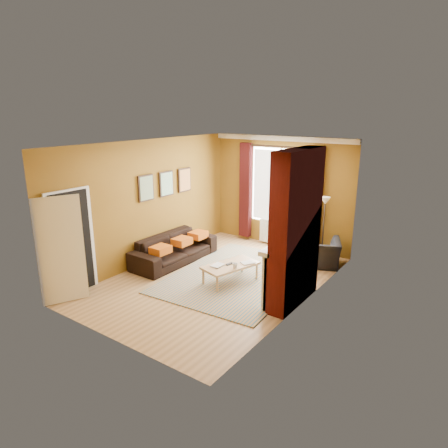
{
  "coord_description": "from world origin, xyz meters",
  "views": [
    {
      "loc": [
        4.56,
        -6.2,
        3.43
      ],
      "look_at": [
        0.0,
        0.25,
        1.15
      ],
      "focal_mm": 32.0,
      "sensor_mm": 36.0,
      "label": 1
    }
  ],
  "objects": [
    {
      "name": "wicker_stool",
      "position": [
        0.28,
        2.31,
        0.21
      ],
      "size": [
        0.37,
        0.37,
        0.42
      ],
      "rotation": [
        0.0,
        0.0,
        -0.11
      ],
      "color": "#A78448",
      "rests_on": "ground"
    },
    {
      "name": "book_a",
      "position": [
        0.02,
        -0.15,
        0.4
      ],
      "size": [
        0.2,
        0.27,
        0.03
      ],
      "primitive_type": "imported",
      "rotation": [
        0.0,
        0.0,
        0.01
      ],
      "color": "#999999",
      "rests_on": "coffee_table"
    },
    {
      "name": "sofa",
      "position": [
        -1.42,
        0.26,
        0.32
      ],
      "size": [
        0.87,
        2.19,
        0.64
      ],
      "primitive_type": "imported",
      "rotation": [
        0.0,
        0.0,
        1.56
      ],
      "color": "black",
      "rests_on": "ground"
    },
    {
      "name": "tv_remote",
      "position": [
        0.28,
        0.06,
        0.4
      ],
      "size": [
        0.09,
        0.18,
        0.02
      ],
      "rotation": [
        0.0,
        0.0,
        -0.2
      ],
      "color": "#242426",
      "rests_on": "coffee_table"
    },
    {
      "name": "ground",
      "position": [
        0.0,
        0.0,
        0.0
      ],
      "size": [
        5.5,
        5.5,
        0.0
      ],
      "primitive_type": "plane",
      "color": "olive",
      "rests_on": "ground"
    },
    {
      "name": "coffee_table",
      "position": [
        0.29,
        0.07,
        0.34
      ],
      "size": [
        0.88,
        1.27,
        0.38
      ],
      "rotation": [
        0.0,
        0.0,
        -0.28
      ],
      "color": "tan",
      "rests_on": "ground"
    },
    {
      "name": "book_b",
      "position": [
        0.45,
        0.37,
        0.39
      ],
      "size": [
        0.29,
        0.32,
        0.02
      ],
      "primitive_type": "imported",
      "rotation": [
        0.0,
        0.0,
        -0.47
      ],
      "color": "#999999",
      "rests_on": "coffee_table"
    },
    {
      "name": "striped_rug",
      "position": [
        0.26,
        0.41,
        0.01
      ],
      "size": [
        2.73,
        3.62,
        0.02
      ],
      "rotation": [
        0.0,
        0.0,
        0.07
      ],
      "color": "#2F6481",
      "rests_on": "ground"
    },
    {
      "name": "mug",
      "position": [
        0.48,
        -0.05,
        0.44
      ],
      "size": [
        0.13,
        0.13,
        0.1
      ],
      "primitive_type": "imported",
      "rotation": [
        0.0,
        0.0,
        -0.15
      ],
      "color": "#999999",
      "rests_on": "coffee_table"
    },
    {
      "name": "floor_lamp",
      "position": [
        1.38,
        2.23,
        1.21
      ],
      "size": [
        0.26,
        0.26,
        1.54
      ],
      "rotation": [
        0.0,
        0.0,
        -0.15
      ],
      "color": "black",
      "rests_on": "ground"
    },
    {
      "name": "room_walls",
      "position": [
        0.63,
        0.27,
        1.38
      ],
      "size": [
        3.82,
        5.54,
        2.83
      ],
      "color": "brown",
      "rests_on": "ground"
    },
    {
      "name": "armchair",
      "position": [
        1.39,
        1.95,
        0.31
      ],
      "size": [
        1.22,
        1.16,
        0.62
      ],
      "primitive_type": "imported",
      "rotation": [
        0.0,
        0.0,
        3.57
      ],
      "color": "black",
      "rests_on": "ground"
    }
  ]
}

